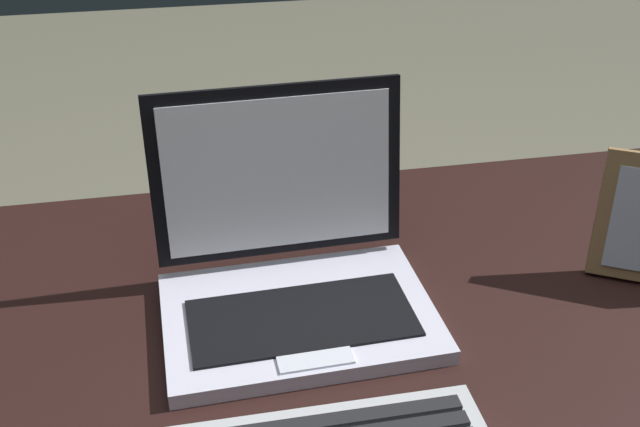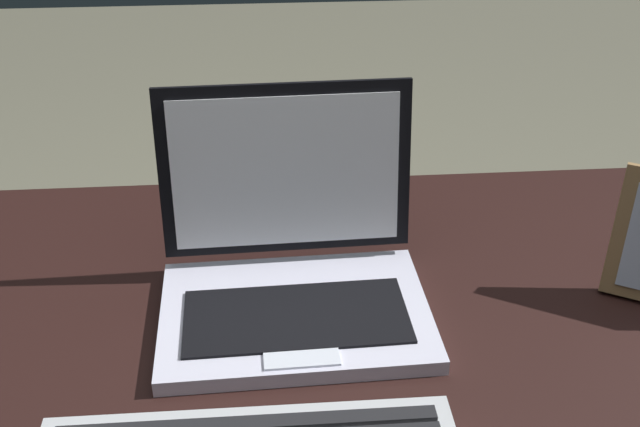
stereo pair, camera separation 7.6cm
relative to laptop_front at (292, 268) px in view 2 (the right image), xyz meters
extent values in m
cube|color=black|center=(0.01, -0.07, -0.06)|extent=(1.48, 0.69, 0.03)
cube|color=silver|center=(0.00, -0.03, -0.04)|extent=(0.28, 0.20, 0.02)
cube|color=black|center=(0.00, -0.05, -0.03)|extent=(0.23, 0.11, 0.00)
cube|color=silver|center=(0.00, -0.11, -0.03)|extent=(0.07, 0.03, 0.00)
cube|color=black|center=(0.00, 0.07, 0.08)|extent=(0.27, 0.04, 0.18)
cube|color=white|center=(0.00, 0.07, 0.08)|extent=(0.24, 0.03, 0.16)
cube|color=silver|center=(0.00, 0.07, 0.06)|extent=(0.23, 0.01, 0.01)
cube|color=black|center=(-0.05, -0.20, -0.01)|extent=(0.31, 0.01, 0.00)
camera|label=1|loc=(-0.10, -0.64, 0.45)|focal=43.17mm
camera|label=2|loc=(-0.02, -0.65, 0.45)|focal=43.17mm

